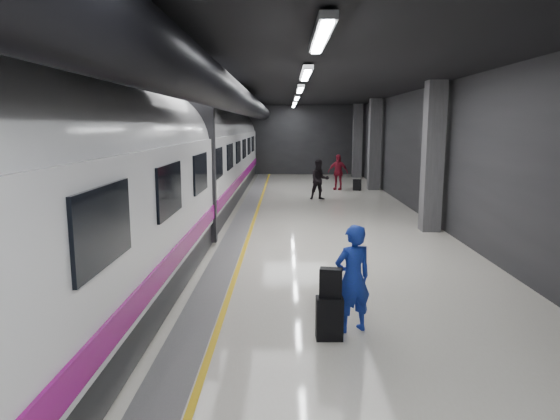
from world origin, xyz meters
TOP-DOWN VIEW (x-y plane):
  - ground at (0.00, 0.00)m, footprint 40.00×40.00m
  - platform_hall at (-0.29, 0.96)m, footprint 10.02×40.02m
  - train at (-3.25, -0.00)m, footprint 3.05×38.00m
  - traveler_main at (1.17, -5.64)m, footprint 0.73×0.61m
  - suitcase_main at (0.79, -5.96)m, footprint 0.41×0.26m
  - shoulder_bag at (0.80, -5.92)m, footprint 0.36×0.23m
  - traveler_far_a at (1.60, 8.46)m, footprint 0.95×0.80m
  - traveler_far_b at (2.75, 11.89)m, footprint 1.12×0.81m
  - suitcase_far at (3.69, 11.63)m, footprint 0.44×0.36m

SIDE VIEW (x-z plane):
  - ground at x=0.00m, z-range 0.00..0.00m
  - suitcase_far at x=3.69m, z-range 0.00..0.55m
  - suitcase_main at x=0.79m, z-range 0.00..0.65m
  - traveler_main at x=1.17m, z-range 0.00..1.70m
  - traveler_far_a at x=1.60m, z-range 0.00..1.74m
  - shoulder_bag at x=0.80m, z-range 0.65..1.10m
  - traveler_far_b at x=2.75m, z-range 0.00..1.77m
  - train at x=-3.25m, z-range 0.04..4.09m
  - platform_hall at x=-0.29m, z-range 1.28..5.79m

